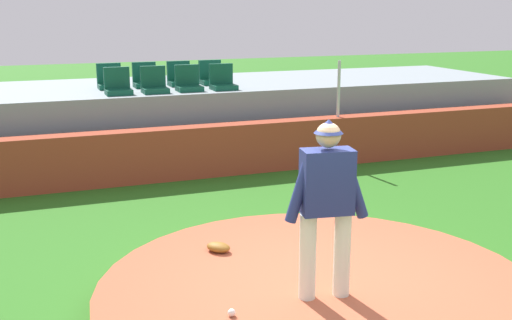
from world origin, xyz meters
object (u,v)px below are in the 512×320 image
baseball (232,313)px  stadium_chair_4 (110,81)px  stadium_chair_6 (180,78)px  fielding_glove (218,247)px  stadium_chair_7 (211,77)px  pitcher (327,197)px  stadium_chair_0 (118,86)px  stadium_chair_2 (188,83)px  stadium_chair_1 (154,84)px  stadium_chair_5 (145,79)px  stadium_chair_3 (222,81)px

baseball → stadium_chair_4: bearing=89.9°
baseball → stadium_chair_6: bearing=79.5°
fielding_glove → stadium_chair_7: bearing=-56.0°
pitcher → stadium_chair_0: (-0.96, 6.80, 0.31)m
stadium_chair_2 → stadium_chair_6: same height
baseball → fielding_glove: bearing=77.3°
fielding_glove → stadium_chair_0: 5.48m
stadium_chair_1 → stadium_chair_4: bearing=-52.3°
fielding_glove → stadium_chair_5: bearing=-43.5°
stadium_chair_5 → stadium_chair_7: bearing=-180.0°
stadium_chair_0 → stadium_chair_3: bearing=179.7°
stadium_chair_0 → stadium_chair_3: same height
stadium_chair_3 → stadium_chair_0: bearing=-0.3°
stadium_chair_3 → pitcher: bearing=80.8°
stadium_chair_3 → stadium_chair_7: bearing=-92.4°
stadium_chair_2 → stadium_chair_4: size_ratio=1.00×
stadium_chair_2 → stadium_chair_3: (0.69, -0.03, 0.00)m
stadium_chair_2 → stadium_chair_6: size_ratio=1.00×
fielding_glove → stadium_chair_2: stadium_chair_2 is taller
stadium_chair_2 → stadium_chair_6: 0.88m
stadium_chair_3 → stadium_chair_4: bearing=-23.7°
pitcher → stadium_chair_1: bearing=101.5°
stadium_chair_5 → baseball: bearing=84.7°
stadium_chair_1 → stadium_chair_5: size_ratio=1.00×
stadium_chair_1 → stadium_chair_4: same height
stadium_chair_2 → stadium_chair_5: (-0.68, 0.88, 0.00)m
stadium_chair_0 → stadium_chair_5: 1.13m
pitcher → stadium_chair_4: pitcher is taller
fielding_glove → stadium_chair_4: bearing=-36.9°
stadium_chair_0 → stadium_chair_7: bearing=-156.7°
baseball → stadium_chair_2: (1.40, 6.90, 1.31)m
baseball → stadium_chair_2: size_ratio=0.15×
pitcher → stadium_chair_2: 6.84m
stadium_chair_4 → stadium_chair_3: bearing=156.3°
stadium_chair_3 → baseball: bearing=73.0°
stadium_chair_2 → stadium_chair_4: bearing=-32.4°
stadium_chair_6 → pitcher: bearing=86.6°
stadium_chair_5 → stadium_chair_6: (0.72, 0.00, 0.00)m
stadium_chair_3 → stadium_chair_7: same height
stadium_chair_0 → stadium_chair_3: size_ratio=1.00×
stadium_chair_2 → stadium_chair_0: bearing=0.9°
stadium_chair_2 → pitcher: bearing=86.6°
stadium_chair_4 → stadium_chair_7: (2.12, -0.00, 0.00)m
fielding_glove → stadium_chair_7: stadium_chair_7 is taller
stadium_chair_6 → stadium_chair_7: same height
fielding_glove → stadium_chair_2: 5.59m
stadium_chair_6 → stadium_chair_4: bearing=-0.1°
fielding_glove → stadium_chair_6: stadium_chair_6 is taller
baseball → stadium_chair_5: 7.93m
fielding_glove → stadium_chair_0: size_ratio=0.60×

